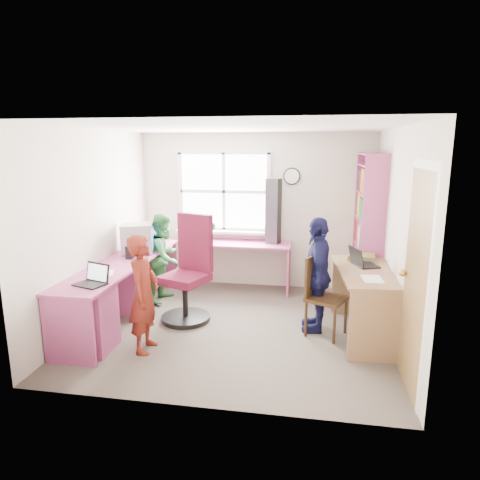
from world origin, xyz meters
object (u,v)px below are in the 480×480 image
Objects in this scene: person_green at (165,257)px; potted_plant at (210,232)px; swivel_chair at (189,275)px; crt_monitor at (137,238)px; laptop_left at (93,279)px; person_red at (144,294)px; l_desk at (126,294)px; person_navy at (317,274)px; cd_tower at (273,211)px; bookshelf at (368,234)px; laptop_right at (361,261)px; wooden_chair at (321,292)px; right_desk at (366,288)px.

potted_plant is at bearing -35.59° from person_green.
swivel_chair reaches higher than crt_monitor.
laptop_left is 0.29× the size of person_red.
person_navy is at bearing 9.85° from l_desk.
cd_tower reaches higher than person_green.
person_green reaches higher than crt_monitor.
laptop_left is at bearing -108.57° from potted_plant.
person_green is (0.22, 1.62, -0.17)m from laptop_left.
swivel_chair is 2.68× the size of crt_monitor.
bookshelf reaches higher than cd_tower.
l_desk is 3.35m from bookshelf.
potted_plant is (-2.31, 0.21, -0.10)m from bookshelf.
l_desk is 1.10m from person_green.
person_red is (-2.35, -0.97, -0.21)m from laptop_right.
l_desk is at bearing 40.89° from person_red.
laptop_right is (2.12, 0.03, 0.27)m from swivel_chair.
laptop_right is 0.31× the size of person_green.
bookshelf is at bearing 51.61° from laptop_left.
cd_tower reaches higher than potted_plant.
person_navy is at bearing -46.62° from cd_tower.
person_navy is at bearing 138.63° from wooden_chair.
person_navy is at bearing 80.24° from laptop_right.
l_desk is 3.01× the size of cd_tower.
wooden_chair is at bearing -70.01° from person_red.
wooden_chair is 2.37× the size of laptop_right.
swivel_chair is 1.42× the size of wooden_chair.
cd_tower is at bearing -29.46° from person_red.
person_green is 0.92× the size of person_navy.
cd_tower is (1.78, 0.93, 0.28)m from crt_monitor.
laptop_right is 2.44m from potted_plant.
person_green is (-2.66, 0.58, -0.21)m from laptop_right.
person_red is (-0.22, -2.16, -0.26)m from potted_plant.
bookshelf is 1.56× the size of swivel_chair.
wooden_chair is 2.22m from potted_plant.
potted_plant is at bearing 164.42° from wooden_chair.
laptop_right is 0.55m from person_navy.
crt_monitor is (-3.00, 0.50, 0.38)m from right_desk.
potted_plant reaches higher than laptop_left.
wooden_chair is at bearing -118.12° from bookshelf.
person_navy is at bearing -38.60° from potted_plant.
person_red reaches higher than l_desk.
laptop_right is 2.73m from person_green.
crt_monitor is at bearing 111.22° from laptop_left.
right_desk is 0.52m from wooden_chair.
person_navy is (-0.56, 0.07, 0.12)m from right_desk.
right_desk is 1.23m from bookshelf.
potted_plant reaches higher than l_desk.
l_desk is 2.31m from person_navy.
swivel_chair is at bearing 69.53° from laptop_right.
potted_plant is at bearing -7.38° from person_red.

